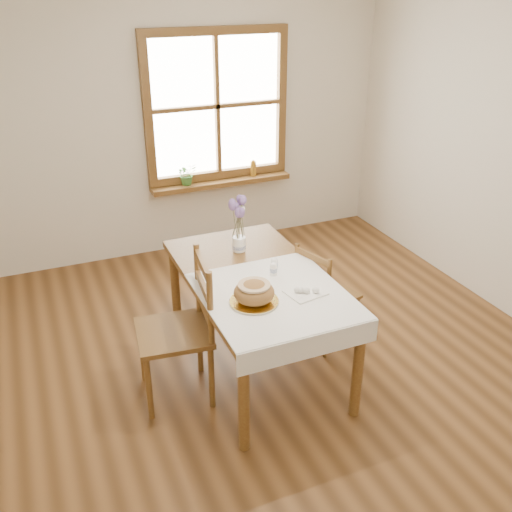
{
  "coord_description": "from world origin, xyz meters",
  "views": [
    {
      "loc": [
        -1.34,
        -2.88,
        2.61
      ],
      "look_at": [
        0.0,
        0.3,
        0.9
      ],
      "focal_mm": 40.0,
      "sensor_mm": 36.0,
      "label": 1
    }
  ],
  "objects_px": {
    "chair_left": "(173,331)",
    "chair_right": "(327,293)",
    "bread_plate": "(254,302)",
    "dining_table": "(256,286)",
    "flower_vase": "(239,245)"
  },
  "relations": [
    {
      "from": "chair_left",
      "to": "chair_right",
      "type": "height_order",
      "value": "chair_left"
    },
    {
      "from": "chair_left",
      "to": "bread_plate",
      "type": "bearing_deg",
      "value": 67.36
    },
    {
      "from": "dining_table",
      "to": "flower_vase",
      "type": "distance_m",
      "value": 0.42
    },
    {
      "from": "chair_right",
      "to": "flower_vase",
      "type": "relative_size",
      "value": 7.64
    },
    {
      "from": "chair_left",
      "to": "chair_right",
      "type": "relative_size",
      "value": 1.23
    },
    {
      "from": "dining_table",
      "to": "chair_left",
      "type": "bearing_deg",
      "value": -172.66
    },
    {
      "from": "bread_plate",
      "to": "chair_left",
      "type": "bearing_deg",
      "value": 150.59
    },
    {
      "from": "dining_table",
      "to": "bread_plate",
      "type": "bearing_deg",
      "value": -114.7
    },
    {
      "from": "dining_table",
      "to": "flower_vase",
      "type": "bearing_deg",
      "value": 85.53
    },
    {
      "from": "bread_plate",
      "to": "flower_vase",
      "type": "bearing_deg",
      "value": 75.69
    },
    {
      "from": "chair_right",
      "to": "bread_plate",
      "type": "bearing_deg",
      "value": 101.9
    },
    {
      "from": "dining_table",
      "to": "chair_left",
      "type": "distance_m",
      "value": 0.65
    },
    {
      "from": "chair_left",
      "to": "chair_right",
      "type": "bearing_deg",
      "value": 104.64
    },
    {
      "from": "dining_table",
      "to": "flower_vase",
      "type": "height_order",
      "value": "flower_vase"
    },
    {
      "from": "chair_left",
      "to": "flower_vase",
      "type": "distance_m",
      "value": 0.86
    }
  ]
}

